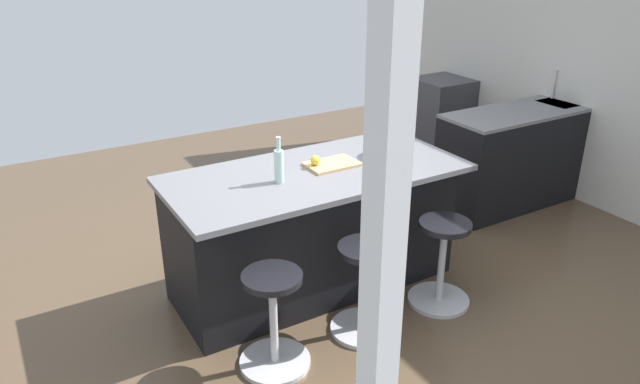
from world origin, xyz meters
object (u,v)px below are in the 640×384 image
at_px(stool_by_window, 442,265).
at_px(apple_yellow, 316,160).
at_px(stool_near_camera, 274,323).
at_px(water_bottle, 279,165).
at_px(cutting_board, 332,164).
at_px(oven_range, 440,117).
at_px(fruit_bowl, 383,151).
at_px(stool_middle, 364,292).
at_px(kitchen_island, 313,228).

bearing_deg(stool_by_window, apple_yellow, -46.65).
distance_m(stool_near_camera, water_bottle, 1.01).
bearing_deg(apple_yellow, cutting_board, 169.33).
bearing_deg(water_bottle, stool_by_window, 149.61).
xyz_separation_m(oven_range, fruit_bowl, (2.18, 1.80, 0.53)).
height_order(stool_by_window, stool_middle, same).
distance_m(apple_yellow, fruit_bowl, 0.54).
height_order(stool_by_window, cutting_board, cutting_board).
relative_size(stool_by_window, stool_near_camera, 1.00).
relative_size(stool_middle, fruit_bowl, 2.55).
distance_m(stool_by_window, apple_yellow, 1.15).
bearing_deg(stool_by_window, stool_near_camera, 0.00).
height_order(oven_range, kitchen_island, kitchen_island).
distance_m(stool_middle, water_bottle, 1.00).
height_order(oven_range, apple_yellow, apple_yellow).
height_order(stool_middle, apple_yellow, apple_yellow).
relative_size(cutting_board, water_bottle, 1.15).
bearing_deg(cutting_board, stool_near_camera, 38.89).
xyz_separation_m(cutting_board, apple_yellow, (0.12, -0.02, 0.05)).
xyz_separation_m(water_bottle, fruit_bowl, (-0.88, -0.05, -0.08)).
distance_m(kitchen_island, stool_middle, 0.69).
relative_size(oven_range, apple_yellow, 12.49).
distance_m(apple_yellow, water_bottle, 0.36).
height_order(oven_range, stool_by_window, oven_range).
xyz_separation_m(stool_by_window, water_bottle, (0.97, -0.57, 0.76)).
bearing_deg(stool_middle, cutting_board, -102.57).
height_order(stool_middle, water_bottle, water_bottle).
xyz_separation_m(stool_by_window, stool_middle, (0.66, 0.00, 0.00)).
relative_size(oven_range, cutting_board, 2.50).
relative_size(stool_near_camera, apple_yellow, 8.89).
bearing_deg(stool_near_camera, stool_by_window, 180.00).
bearing_deg(stool_middle, fruit_bowl, -132.70).
bearing_deg(apple_yellow, stool_by_window, 133.35).
bearing_deg(fruit_bowl, stool_near_camera, 26.60).
xyz_separation_m(oven_range, stool_near_camera, (3.41, 2.42, -0.15)).
bearing_deg(stool_middle, stool_near_camera, 0.00).
relative_size(kitchen_island, stool_near_camera, 3.26).
relative_size(oven_range, fruit_bowl, 3.58).
relative_size(kitchen_island, apple_yellow, 28.96).
height_order(stool_middle, stool_near_camera, same).
height_order(oven_range, stool_near_camera, oven_range).
distance_m(oven_range, stool_by_window, 3.20).
bearing_deg(stool_middle, water_bottle, -61.38).
height_order(apple_yellow, water_bottle, water_bottle).
distance_m(oven_range, stool_near_camera, 4.18).
bearing_deg(oven_range, stool_by_window, 49.17).
bearing_deg(oven_range, kitchen_island, 32.55).
height_order(oven_range, stool_middle, oven_range).
height_order(apple_yellow, fruit_bowl, apple_yellow).
relative_size(cutting_board, apple_yellow, 5.00).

